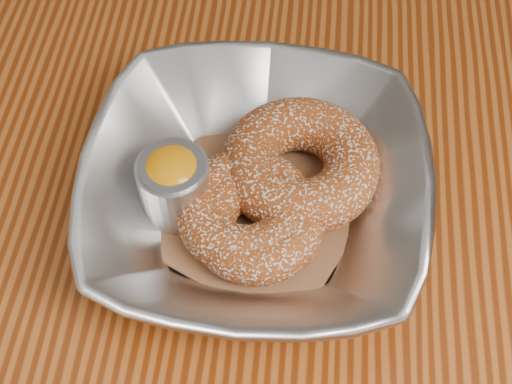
# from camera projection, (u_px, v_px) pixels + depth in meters

# --- Properties ---
(table) EXTENTS (1.20, 0.80, 0.75)m
(table) POSITION_uv_depth(u_px,v_px,m) (146.00, 255.00, 0.62)
(table) COLOR #8F4114
(table) RESTS_ON ground_plane
(serving_bowl) EXTENTS (0.24, 0.24, 0.06)m
(serving_bowl) POSITION_uv_depth(u_px,v_px,m) (256.00, 192.00, 0.50)
(serving_bowl) COLOR #B1B4B8
(serving_bowl) RESTS_ON table
(parchment) EXTENTS (0.19, 0.19, 0.00)m
(parchment) POSITION_uv_depth(u_px,v_px,m) (256.00, 208.00, 0.52)
(parchment) COLOR brown
(parchment) RESTS_ON table
(donut_back) EXTENTS (0.13, 0.13, 0.04)m
(donut_back) POSITION_uv_depth(u_px,v_px,m) (300.00, 164.00, 0.52)
(donut_back) COLOR #933E14
(donut_back) RESTS_ON parchment
(donut_front) EXTENTS (0.12, 0.12, 0.03)m
(donut_front) POSITION_uv_depth(u_px,v_px,m) (256.00, 223.00, 0.49)
(donut_front) COLOR #933E14
(donut_front) RESTS_ON parchment
(donut_extra) EXTENTS (0.12, 0.12, 0.04)m
(donut_extra) POSITION_uv_depth(u_px,v_px,m) (246.00, 210.00, 0.50)
(donut_extra) COLOR #933E14
(donut_extra) RESTS_ON parchment
(ramekin) EXTENTS (0.05, 0.05, 0.06)m
(ramekin) POSITION_uv_depth(u_px,v_px,m) (174.00, 184.00, 0.50)
(ramekin) COLOR #B1B4B8
(ramekin) RESTS_ON table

